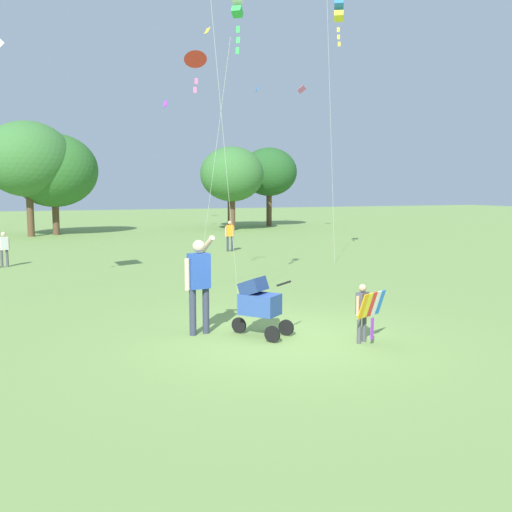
% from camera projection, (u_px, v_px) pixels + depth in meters
% --- Properties ---
extents(ground_plane, '(120.00, 120.00, 0.00)m').
position_uv_depth(ground_plane, '(280.00, 338.00, 9.66)').
color(ground_plane, '#75994C').
extents(treeline_distant, '(36.07, 6.70, 6.01)m').
position_uv_depth(treeline_distant, '(45.00, 168.00, 31.30)').
color(treeline_distant, brown).
rests_on(treeline_distant, ground).
extents(child_with_butterfly_kite, '(0.62, 0.46, 0.98)m').
position_uv_depth(child_with_butterfly_kite, '(364.00, 308.00, 9.30)').
color(child_with_butterfly_kite, '#4C4C51').
rests_on(child_with_butterfly_kite, ground).
extents(person_adult_flyer, '(0.54, 0.56, 1.73)m').
position_uv_depth(person_adult_flyer, '(199.00, 278.00, 9.83)').
color(person_adult_flyer, '#33384C').
rests_on(person_adult_flyer, ground).
extents(stroller, '(0.91, 1.03, 1.03)m').
position_uv_depth(stroller, '(259.00, 301.00, 9.75)').
color(stroller, black).
rests_on(stroller, ground).
extents(kite_adult_black, '(1.62, 2.65, 6.70)m').
position_uv_depth(kite_adult_black, '(237.00, 11.00, 12.20)').
color(kite_adult_black, white).
rests_on(kite_adult_black, ground).
extents(kite_orange_delta, '(0.64, 3.09, 5.88)m').
position_uv_depth(kite_orange_delta, '(196.00, 62.00, 13.92)').
color(kite_orange_delta, red).
rests_on(kite_orange_delta, ground).
extents(kite_green_novelty, '(1.62, 1.95, 8.61)m').
position_uv_depth(kite_green_novelty, '(339.00, 12.00, 18.35)').
color(kite_green_novelty, blue).
rests_on(kite_green_novelty, ground).
extents(distant_kites_cluster, '(29.46, 12.09, 10.34)m').
position_uv_depth(distant_kites_cluster, '(39.00, 6.00, 28.49)').
color(distant_kites_cluster, purple).
extents(person_red_shirt, '(0.40, 0.17, 1.24)m').
position_uv_depth(person_red_shirt, '(230.00, 233.00, 22.90)').
color(person_red_shirt, '#33384C').
rests_on(person_red_shirt, ground).
extents(person_couple_left, '(0.34, 0.24, 1.14)m').
position_uv_depth(person_couple_left, '(4.00, 246.00, 18.31)').
color(person_couple_left, '#4C4C51').
rests_on(person_couple_left, ground).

